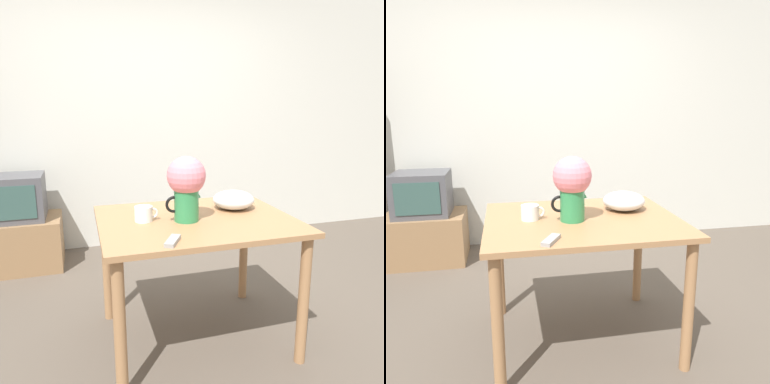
{
  "view_description": "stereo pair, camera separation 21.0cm",
  "coord_description": "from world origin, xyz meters",
  "views": [
    {
      "loc": [
        -0.7,
        -1.98,
        1.42
      ],
      "look_at": [
        -0.1,
        -0.02,
        0.95
      ],
      "focal_mm": 35.0,
      "sensor_mm": 36.0,
      "label": 1
    },
    {
      "loc": [
        -0.5,
        -2.03,
        1.42
      ],
      "look_at": [
        -0.1,
        -0.02,
        0.95
      ],
      "focal_mm": 35.0,
      "sensor_mm": 36.0,
      "label": 2
    }
  ],
  "objects": [
    {
      "name": "tv_stand",
      "position": [
        -1.25,
        1.48,
        0.23
      ],
      "size": [
        0.71,
        0.51,
        0.45
      ],
      "color": "#8E6B47",
      "rests_on": "ground_plane"
    },
    {
      "name": "table",
      "position": [
        -0.07,
        0.01,
        0.66
      ],
      "size": [
        1.11,
        0.9,
        0.78
      ],
      "color": "#A3754C",
      "rests_on": "ground_plane"
    },
    {
      "name": "white_bowl",
      "position": [
        0.22,
        0.14,
        0.84
      ],
      "size": [
        0.26,
        0.26,
        0.12
      ],
      "color": "silver",
      "rests_on": "table"
    },
    {
      "name": "coffee_mug",
      "position": [
        -0.37,
        0.04,
        0.83
      ],
      "size": [
        0.14,
        0.1,
        0.09
      ],
      "color": "white",
      "rests_on": "table"
    },
    {
      "name": "tv_set",
      "position": [
        -1.25,
        1.48,
        0.65
      ],
      "size": [
        0.48,
        0.42,
        0.39
      ],
      "color": "#4C4C51",
      "rests_on": "tv_stand"
    },
    {
      "name": "flower_vase",
      "position": [
        -0.14,
        -0.02,
        1.0
      ],
      "size": [
        0.23,
        0.22,
        0.37
      ],
      "color": "#2D844C",
      "rests_on": "table"
    },
    {
      "name": "ground_plane",
      "position": [
        0.0,
        0.0,
        0.0
      ],
      "size": [
        12.0,
        12.0,
        0.0
      ],
      "primitive_type": "plane",
      "color": "brown"
    },
    {
      "name": "wall_back",
      "position": [
        0.0,
        1.84,
        1.3
      ],
      "size": [
        8.0,
        0.05,
        2.6
      ],
      "color": "silver",
      "rests_on": "ground_plane"
    },
    {
      "name": "remote_control",
      "position": [
        -0.3,
        -0.34,
        0.79
      ],
      "size": [
        0.11,
        0.15,
        0.02
      ],
      "color": "#999999",
      "rests_on": "table"
    }
  ]
}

